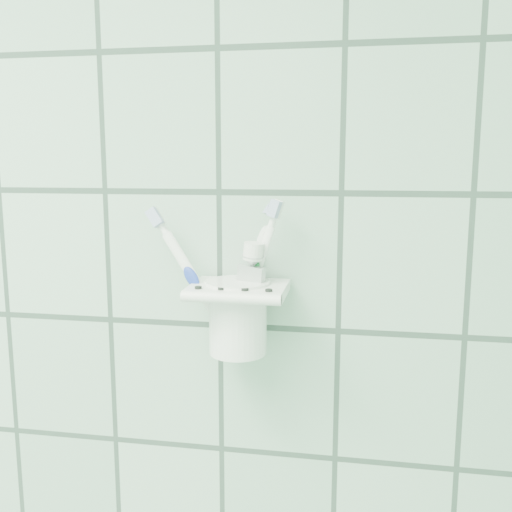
{
  "coord_description": "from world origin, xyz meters",
  "views": [
    {
      "loc": [
        0.78,
        0.5,
        1.46
      ],
      "look_at": [
        0.67,
        1.1,
        1.36
      ],
      "focal_mm": 40.0,
      "sensor_mm": 36.0,
      "label": 1
    }
  ],
  "objects_px": {
    "toothbrush_pink": "(237,267)",
    "toothbrush_orange": "(233,269)",
    "cup": "(238,314)",
    "toothpaste_tube": "(245,286)",
    "holder_bracket": "(239,291)",
    "toothbrush_blue": "(237,269)"
  },
  "relations": [
    {
      "from": "cup",
      "to": "toothpaste_tube",
      "type": "relative_size",
      "value": 0.68
    },
    {
      "from": "toothbrush_blue",
      "to": "toothbrush_orange",
      "type": "bearing_deg",
      "value": -97.85
    },
    {
      "from": "toothbrush_pink",
      "to": "toothbrush_blue",
      "type": "xyz_separation_m",
      "value": [
        -0.01,
        0.03,
        -0.01
      ]
    },
    {
      "from": "holder_bracket",
      "to": "toothpaste_tube",
      "type": "relative_size",
      "value": 0.87
    },
    {
      "from": "cup",
      "to": "toothpaste_tube",
      "type": "bearing_deg",
      "value": 37.16
    },
    {
      "from": "toothbrush_orange",
      "to": "toothpaste_tube",
      "type": "distance_m",
      "value": 0.03
    },
    {
      "from": "toothbrush_pink",
      "to": "holder_bracket",
      "type": "bearing_deg",
      "value": 87.19
    },
    {
      "from": "toothbrush_pink",
      "to": "toothbrush_orange",
      "type": "bearing_deg",
      "value": 103.91
    },
    {
      "from": "cup",
      "to": "toothbrush_orange",
      "type": "height_order",
      "value": "toothbrush_orange"
    },
    {
      "from": "cup",
      "to": "toothbrush_blue",
      "type": "relative_size",
      "value": 0.49
    },
    {
      "from": "cup",
      "to": "toothbrush_orange",
      "type": "distance_m",
      "value": 0.05
    },
    {
      "from": "toothbrush_pink",
      "to": "toothbrush_orange",
      "type": "height_order",
      "value": "toothbrush_pink"
    },
    {
      "from": "toothbrush_blue",
      "to": "toothpaste_tube",
      "type": "bearing_deg",
      "value": -4.55
    },
    {
      "from": "holder_bracket",
      "to": "toothbrush_orange",
      "type": "xyz_separation_m",
      "value": [
        -0.01,
        0.01,
        0.02
      ]
    },
    {
      "from": "cup",
      "to": "toothbrush_blue",
      "type": "distance_m",
      "value": 0.06
    },
    {
      "from": "toothbrush_blue",
      "to": "toothbrush_orange",
      "type": "xyz_separation_m",
      "value": [
        -0.0,
        -0.0,
        0.0
      ]
    },
    {
      "from": "holder_bracket",
      "to": "cup",
      "type": "distance_m",
      "value": 0.03
    },
    {
      "from": "toothbrush_blue",
      "to": "toothpaste_tube",
      "type": "xyz_separation_m",
      "value": [
        0.01,
        -0.01,
        -0.02
      ]
    },
    {
      "from": "holder_bracket",
      "to": "toothbrush_blue",
      "type": "height_order",
      "value": "toothbrush_blue"
    },
    {
      "from": "cup",
      "to": "toothbrush_orange",
      "type": "relative_size",
      "value": 0.48
    },
    {
      "from": "toothbrush_orange",
      "to": "toothbrush_pink",
      "type": "bearing_deg",
      "value": -47.05
    },
    {
      "from": "toothbrush_blue",
      "to": "toothpaste_tube",
      "type": "relative_size",
      "value": 1.4
    }
  ]
}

